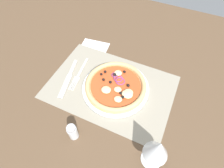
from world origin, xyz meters
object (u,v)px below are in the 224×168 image
Objects in this scene: fork at (79,75)px; knife at (68,78)px; napkin at (93,49)px; plate at (115,88)px; pizza at (115,86)px; wine_glass at (157,149)px; pepper_shaker at (73,132)px.

knife reaches higher than fork.
plate is at bearing 138.14° from napkin.
plate is 2.03× the size of napkin.
plate is 1.10× the size of pizza.
wine_glass reaches higher than pizza.
wine_glass is at bearing 55.15° from fork.
fork is 1.21× the size of wine_glass.
wine_glass is 1.15× the size of napkin.
pepper_shaker reaches higher than pizza.
knife is (19.75, 3.27, -0.27)cm from plate.
wine_glass is at bearing 54.73° from knife.
fork is 0.91× the size of knife.
plate is 1.46× the size of fork.
plate reaches higher than fork.
napkin is 42.59cm from pepper_shaker.
plate is 1.63cm from pizza.
wine_glass reaches higher than napkin.
pizza is 1.61× the size of wine_glass.
plate is at bearing 82.63° from fork.
pizza is at bearing -43.04° from wine_glass.
napkin is (19.05, -17.07, -0.75)cm from plate.
napkin is at bearing 179.75° from fork.
napkin is at bearing -70.55° from pepper_shaker.
pepper_shaker is at bearing 23.45° from knife.
wine_glass is (-40.71, 16.23, 9.55)cm from knife.
plate is 20.02cm from knife.
fork is 25.95cm from pepper_shaker.
wine_glass is at bearing -172.33° from pepper_shaker.
wine_glass is at bearing 136.96° from pizza.
pepper_shaker reaches higher than fork.
fork is at bearing -62.51° from pepper_shaker.
wine_glass is (-20.86, 19.48, 7.66)cm from pizza.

